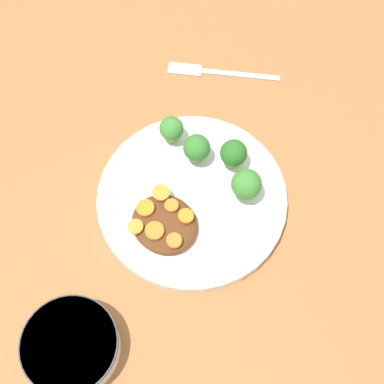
# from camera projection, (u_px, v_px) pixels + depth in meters

# --- Properties ---
(ground_plane) EXTENTS (4.00, 4.00, 0.00)m
(ground_plane) POSITION_uv_depth(u_px,v_px,m) (192.00, 202.00, 0.82)
(ground_plane) COLOR #9E6638
(plate) EXTENTS (0.29, 0.29, 0.03)m
(plate) POSITION_uv_depth(u_px,v_px,m) (192.00, 198.00, 0.81)
(plate) COLOR white
(plate) RESTS_ON ground_plane
(dip_bowl) EXTENTS (0.13, 0.13, 0.04)m
(dip_bowl) POSITION_uv_depth(u_px,v_px,m) (71.00, 346.00, 0.71)
(dip_bowl) COLOR white
(dip_bowl) RESTS_ON ground_plane
(stew_mound) EXTENTS (0.09, 0.10, 0.02)m
(stew_mound) POSITION_uv_depth(u_px,v_px,m) (162.00, 222.00, 0.78)
(stew_mound) COLOR #5B3319
(stew_mound) RESTS_ON plate
(broccoli_floret_0) EXTENTS (0.05, 0.05, 0.06)m
(broccoli_floret_0) POSITION_uv_depth(u_px,v_px,m) (246.00, 185.00, 0.78)
(broccoli_floret_0) COLOR #7FA85B
(broccoli_floret_0) RESTS_ON plate
(broccoli_floret_1) EXTENTS (0.04, 0.04, 0.05)m
(broccoli_floret_1) POSITION_uv_depth(u_px,v_px,m) (197.00, 148.00, 0.81)
(broccoli_floret_1) COLOR #7FA85B
(broccoli_floret_1) RESTS_ON plate
(broccoli_floret_2) EXTENTS (0.04, 0.04, 0.05)m
(broccoli_floret_2) POSITION_uv_depth(u_px,v_px,m) (234.00, 154.00, 0.80)
(broccoli_floret_2) COLOR #7FA85B
(broccoli_floret_2) RESTS_ON plate
(broccoli_floret_3) EXTENTS (0.04, 0.04, 0.05)m
(broccoli_floret_3) POSITION_uv_depth(u_px,v_px,m) (172.00, 129.00, 0.82)
(broccoli_floret_3) COLOR #759E51
(broccoli_floret_3) RESTS_ON plate
(carrot_slice_0) EXTENTS (0.03, 0.03, 0.01)m
(carrot_slice_0) POSITION_uv_depth(u_px,v_px,m) (145.00, 208.00, 0.77)
(carrot_slice_0) COLOR orange
(carrot_slice_0) RESTS_ON stew_mound
(carrot_slice_1) EXTENTS (0.02, 0.02, 0.01)m
(carrot_slice_1) POSITION_uv_depth(u_px,v_px,m) (186.00, 216.00, 0.76)
(carrot_slice_1) COLOR orange
(carrot_slice_1) RESTS_ON stew_mound
(carrot_slice_2) EXTENTS (0.03, 0.03, 0.01)m
(carrot_slice_2) POSITION_uv_depth(u_px,v_px,m) (154.00, 230.00, 0.75)
(carrot_slice_2) COLOR orange
(carrot_slice_2) RESTS_ON stew_mound
(carrot_slice_3) EXTENTS (0.02, 0.02, 0.01)m
(carrot_slice_3) POSITION_uv_depth(u_px,v_px,m) (174.00, 240.00, 0.75)
(carrot_slice_3) COLOR orange
(carrot_slice_3) RESTS_ON stew_mound
(carrot_slice_4) EXTENTS (0.03, 0.03, 0.01)m
(carrot_slice_4) POSITION_uv_depth(u_px,v_px,m) (161.00, 193.00, 0.78)
(carrot_slice_4) COLOR orange
(carrot_slice_4) RESTS_ON stew_mound
(carrot_slice_5) EXTENTS (0.02, 0.02, 0.00)m
(carrot_slice_5) POSITION_uv_depth(u_px,v_px,m) (135.00, 227.00, 0.76)
(carrot_slice_5) COLOR orange
(carrot_slice_5) RESTS_ON stew_mound
(carrot_slice_6) EXTENTS (0.02, 0.02, 0.01)m
(carrot_slice_6) POSITION_uv_depth(u_px,v_px,m) (172.00, 206.00, 0.77)
(carrot_slice_6) COLOR orange
(carrot_slice_6) RESTS_ON stew_mound
(fork) EXTENTS (0.12, 0.17, 0.01)m
(fork) POSITION_uv_depth(u_px,v_px,m) (212.00, 71.00, 0.93)
(fork) COLOR #B8B8B8
(fork) RESTS_ON ground_plane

